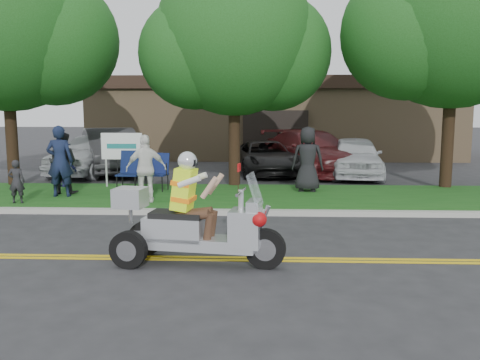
{
  "coord_description": "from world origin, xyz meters",
  "views": [
    {
      "loc": [
        1.32,
        -8.66,
        2.48
      ],
      "look_at": [
        0.89,
        2.0,
        0.98
      ],
      "focal_mm": 38.0,
      "sensor_mm": 36.0,
      "label": 1
    }
  ],
  "objects_px": {
    "lawn_chair_b": "(130,169)",
    "parked_car_left": "(111,151)",
    "lawn_chair_a": "(158,169)",
    "parked_car_far_left": "(94,153)",
    "parked_car_mid": "(265,158)",
    "parked_car_far_right": "(355,157)",
    "spectator_adult_left": "(60,161)",
    "trike_scooter": "(191,226)",
    "spectator_adult_right": "(146,169)",
    "parked_car_right": "(312,152)",
    "spectator_adult_mid": "(63,163)"
  },
  "relations": [
    {
      "from": "lawn_chair_b",
      "to": "parked_car_left",
      "type": "height_order",
      "value": "parked_car_left"
    },
    {
      "from": "lawn_chair_a",
      "to": "parked_car_far_left",
      "type": "relative_size",
      "value": 0.23
    },
    {
      "from": "parked_car_left",
      "to": "parked_car_mid",
      "type": "bearing_deg",
      "value": -26.25
    },
    {
      "from": "parked_car_mid",
      "to": "parked_car_far_right",
      "type": "xyz_separation_m",
      "value": [
        3.26,
        -0.64,
        0.11
      ]
    },
    {
      "from": "lawn_chair_a",
      "to": "spectator_adult_left",
      "type": "relative_size",
      "value": 0.56
    },
    {
      "from": "trike_scooter",
      "to": "spectator_adult_left",
      "type": "xyz_separation_m",
      "value": [
        -4.32,
        5.6,
        0.44
      ]
    },
    {
      "from": "lawn_chair_a",
      "to": "spectator_adult_right",
      "type": "xyz_separation_m",
      "value": [
        0.1,
        -2.01,
        0.26
      ]
    },
    {
      "from": "lawn_chair_b",
      "to": "parked_car_far_right",
      "type": "height_order",
      "value": "parked_car_far_right"
    },
    {
      "from": "spectator_adult_left",
      "to": "parked_car_right",
      "type": "relative_size",
      "value": 0.34
    },
    {
      "from": "spectator_adult_mid",
      "to": "spectator_adult_right",
      "type": "relative_size",
      "value": 1.0
    },
    {
      "from": "spectator_adult_left",
      "to": "parked_car_right",
      "type": "xyz_separation_m",
      "value": [
        7.4,
        6.09,
        -0.25
      ]
    },
    {
      "from": "spectator_adult_right",
      "to": "lawn_chair_a",
      "type": "bearing_deg",
      "value": -99.45
    },
    {
      "from": "spectator_adult_right",
      "to": "parked_car_left",
      "type": "height_order",
      "value": "spectator_adult_right"
    },
    {
      "from": "spectator_adult_left",
      "to": "spectator_adult_right",
      "type": "xyz_separation_m",
      "value": [
        2.53,
        -0.77,
        -0.1
      ]
    },
    {
      "from": "parked_car_mid",
      "to": "lawn_chair_b",
      "type": "bearing_deg",
      "value": -141.01
    },
    {
      "from": "spectator_adult_right",
      "to": "parked_car_right",
      "type": "height_order",
      "value": "spectator_adult_right"
    },
    {
      "from": "spectator_adult_mid",
      "to": "parked_car_mid",
      "type": "relative_size",
      "value": 0.38
    },
    {
      "from": "spectator_adult_left",
      "to": "parked_car_mid",
      "type": "distance_m",
      "value": 8.02
    },
    {
      "from": "parked_car_left",
      "to": "parked_car_mid",
      "type": "relative_size",
      "value": 1.14
    },
    {
      "from": "spectator_adult_left",
      "to": "spectator_adult_right",
      "type": "distance_m",
      "value": 2.64
    },
    {
      "from": "trike_scooter",
      "to": "parked_car_mid",
      "type": "distance_m",
      "value": 11.38
    },
    {
      "from": "lawn_chair_a",
      "to": "parked_car_far_left",
      "type": "distance_m",
      "value": 5.36
    },
    {
      "from": "parked_car_left",
      "to": "parked_car_right",
      "type": "xyz_separation_m",
      "value": [
        7.75,
        0.21,
        -0.04
      ]
    },
    {
      "from": "lawn_chair_a",
      "to": "parked_car_far_right",
      "type": "xyz_separation_m",
      "value": [
        6.43,
        3.83,
        0.03
      ]
    },
    {
      "from": "trike_scooter",
      "to": "lawn_chair_a",
      "type": "relative_size",
      "value": 2.57
    },
    {
      "from": "lawn_chair_a",
      "to": "spectator_adult_right",
      "type": "height_order",
      "value": "spectator_adult_right"
    },
    {
      "from": "spectator_adult_right",
      "to": "parked_car_far_left",
      "type": "bearing_deg",
      "value": -73.39
    },
    {
      "from": "spectator_adult_right",
      "to": "parked_car_left",
      "type": "distance_m",
      "value": 7.25
    },
    {
      "from": "lawn_chair_b",
      "to": "spectator_adult_left",
      "type": "height_order",
      "value": "spectator_adult_left"
    },
    {
      "from": "parked_car_far_left",
      "to": "parked_car_right",
      "type": "relative_size",
      "value": 0.84
    },
    {
      "from": "lawn_chair_a",
      "to": "parked_car_left",
      "type": "relative_size",
      "value": 0.21
    },
    {
      "from": "parked_car_far_right",
      "to": "parked_car_far_left",
      "type": "bearing_deg",
      "value": -176.87
    },
    {
      "from": "parked_car_left",
      "to": "parked_car_right",
      "type": "bearing_deg",
      "value": -23.05
    },
    {
      "from": "parked_car_left",
      "to": "parked_car_far_right",
      "type": "bearing_deg",
      "value": -29.62
    },
    {
      "from": "lawn_chair_b",
      "to": "parked_car_right",
      "type": "bearing_deg",
      "value": 45.59
    },
    {
      "from": "lawn_chair_b",
      "to": "parked_car_far_right",
      "type": "bearing_deg",
      "value": 33.51
    },
    {
      "from": "spectator_adult_left",
      "to": "parked_car_left",
      "type": "xyz_separation_m",
      "value": [
        -0.35,
        5.89,
        -0.21
      ]
    },
    {
      "from": "lawn_chair_b",
      "to": "parked_car_right",
      "type": "relative_size",
      "value": 0.21
    },
    {
      "from": "trike_scooter",
      "to": "parked_car_mid",
      "type": "xyz_separation_m",
      "value": [
        1.29,
        11.31,
        0.0
      ]
    },
    {
      "from": "lawn_chair_b",
      "to": "spectator_adult_right",
      "type": "relative_size",
      "value": 0.68
    },
    {
      "from": "spectator_adult_right",
      "to": "parked_car_mid",
      "type": "bearing_deg",
      "value": -127.62
    },
    {
      "from": "lawn_chair_b",
      "to": "parked_car_left",
      "type": "distance_m",
      "value": 5.35
    },
    {
      "from": "spectator_adult_left",
      "to": "parked_car_left",
      "type": "bearing_deg",
      "value": -92.38
    },
    {
      "from": "parked_car_far_right",
      "to": "lawn_chair_a",
      "type": "bearing_deg",
      "value": -143.87
    },
    {
      "from": "lawn_chair_a",
      "to": "parked_car_left",
      "type": "height_order",
      "value": "parked_car_left"
    },
    {
      "from": "spectator_adult_right",
      "to": "parked_car_mid",
      "type": "distance_m",
      "value": 7.18
    },
    {
      "from": "parked_car_mid",
      "to": "parked_car_far_left",
      "type": "bearing_deg",
      "value": 170.84
    },
    {
      "from": "spectator_adult_mid",
      "to": "parked_car_far_right",
      "type": "bearing_deg",
      "value": -148.81
    },
    {
      "from": "parked_car_mid",
      "to": "parked_car_far_right",
      "type": "bearing_deg",
      "value": -22.55
    },
    {
      "from": "parked_car_far_left",
      "to": "parked_car_mid",
      "type": "height_order",
      "value": "parked_car_far_left"
    }
  ]
}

